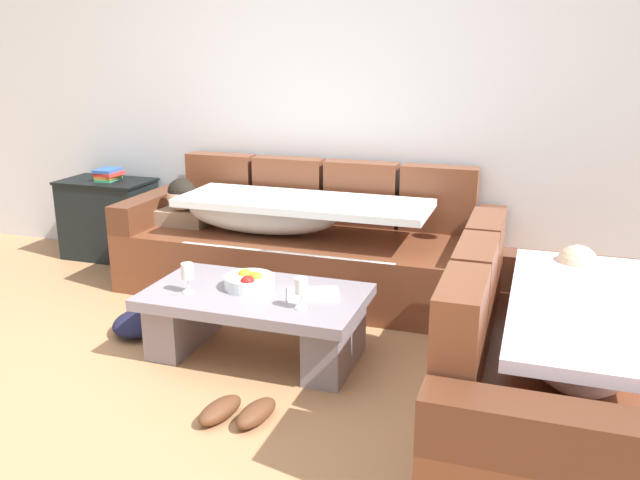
{
  "coord_description": "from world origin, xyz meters",
  "views": [
    {
      "loc": [
        1.72,
        -2.54,
        1.68
      ],
      "look_at": [
        0.5,
        1.08,
        0.55
      ],
      "focal_mm": 37.12,
      "sensor_mm": 36.0,
      "label": 1
    }
  ],
  "objects_px": {
    "couch_along_wall": "(302,246)",
    "crumpled_garment": "(141,322)",
    "open_magazine": "(313,294)",
    "fruit_bowl": "(249,281)",
    "pair_of_shoes": "(238,412)",
    "side_cabinet": "(109,219)",
    "book_stack_on_cabinet": "(108,174)",
    "couch_near_window": "(555,375)",
    "wine_glass_near_right": "(301,287)",
    "coffee_table": "(256,316)",
    "wine_glass_near_left": "(188,272)"
  },
  "relations": [
    {
      "from": "couch_along_wall",
      "to": "book_stack_on_cabinet",
      "type": "xyz_separation_m",
      "value": [
        -1.72,
        0.22,
        0.36
      ]
    },
    {
      "from": "pair_of_shoes",
      "to": "crumpled_garment",
      "type": "distance_m",
      "value": 1.22
    },
    {
      "from": "couch_along_wall",
      "to": "pair_of_shoes",
      "type": "relative_size",
      "value": 7.48
    },
    {
      "from": "wine_glass_near_left",
      "to": "crumpled_garment",
      "type": "relative_size",
      "value": 0.42
    },
    {
      "from": "open_magazine",
      "to": "fruit_bowl",
      "type": "bearing_deg",
      "value": 161.69
    },
    {
      "from": "couch_along_wall",
      "to": "couch_near_window",
      "type": "height_order",
      "value": "same"
    },
    {
      "from": "book_stack_on_cabinet",
      "to": "wine_glass_near_right",
      "type": "bearing_deg",
      "value": -33.49
    },
    {
      "from": "open_magazine",
      "to": "wine_glass_near_right",
      "type": "bearing_deg",
      "value": -108.76
    },
    {
      "from": "wine_glass_near_left",
      "to": "book_stack_on_cabinet",
      "type": "bearing_deg",
      "value": 136.76
    },
    {
      "from": "fruit_bowl",
      "to": "wine_glass_near_left",
      "type": "relative_size",
      "value": 1.69
    },
    {
      "from": "side_cabinet",
      "to": "pair_of_shoes",
      "type": "bearing_deg",
      "value": -43.13
    },
    {
      "from": "fruit_bowl",
      "to": "open_magazine",
      "type": "relative_size",
      "value": 1.0
    },
    {
      "from": "book_stack_on_cabinet",
      "to": "pair_of_shoes",
      "type": "height_order",
      "value": "book_stack_on_cabinet"
    },
    {
      "from": "couch_along_wall",
      "to": "wine_glass_near_right",
      "type": "bearing_deg",
      "value": -70.03
    },
    {
      "from": "wine_glass_near_left",
      "to": "wine_glass_near_right",
      "type": "distance_m",
      "value": 0.66
    },
    {
      "from": "fruit_bowl",
      "to": "side_cabinet",
      "type": "height_order",
      "value": "side_cabinet"
    },
    {
      "from": "fruit_bowl",
      "to": "wine_glass_near_left",
      "type": "bearing_deg",
      "value": -150.31
    },
    {
      "from": "open_magazine",
      "to": "crumpled_garment",
      "type": "relative_size",
      "value": 0.7
    },
    {
      "from": "couch_along_wall",
      "to": "crumpled_garment",
      "type": "bearing_deg",
      "value": -124.33
    },
    {
      "from": "book_stack_on_cabinet",
      "to": "couch_near_window",
      "type": "bearing_deg",
      "value": -26.22
    },
    {
      "from": "wine_glass_near_right",
      "to": "book_stack_on_cabinet",
      "type": "xyz_separation_m",
      "value": [
        -2.16,
        1.43,
        0.19
      ]
    },
    {
      "from": "wine_glass_near_right",
      "to": "pair_of_shoes",
      "type": "xyz_separation_m",
      "value": [
        -0.13,
        -0.51,
        -0.45
      ]
    },
    {
      "from": "couch_along_wall",
      "to": "side_cabinet",
      "type": "relative_size",
      "value": 3.61
    },
    {
      "from": "wine_glass_near_right",
      "to": "book_stack_on_cabinet",
      "type": "bearing_deg",
      "value": 146.51
    },
    {
      "from": "coffee_table",
      "to": "fruit_bowl",
      "type": "xyz_separation_m",
      "value": [
        -0.05,
        0.04,
        0.18
      ]
    },
    {
      "from": "fruit_bowl",
      "to": "wine_glass_near_right",
      "type": "relative_size",
      "value": 1.69
    },
    {
      "from": "fruit_bowl",
      "to": "couch_near_window",
      "type": "bearing_deg",
      "value": -14.94
    },
    {
      "from": "pair_of_shoes",
      "to": "crumpled_garment",
      "type": "xyz_separation_m",
      "value": [
        -0.99,
        0.72,
        0.01
      ]
    },
    {
      "from": "wine_glass_near_left",
      "to": "open_magazine",
      "type": "relative_size",
      "value": 0.59
    },
    {
      "from": "coffee_table",
      "to": "wine_glass_near_right",
      "type": "xyz_separation_m",
      "value": [
        0.32,
        -0.15,
        0.26
      ]
    },
    {
      "from": "fruit_bowl",
      "to": "crumpled_garment",
      "type": "relative_size",
      "value": 0.7
    },
    {
      "from": "wine_glass_near_left",
      "to": "crumpled_garment",
      "type": "height_order",
      "value": "wine_glass_near_left"
    },
    {
      "from": "wine_glass_near_left",
      "to": "side_cabinet",
      "type": "bearing_deg",
      "value": 137.4
    },
    {
      "from": "wine_glass_near_right",
      "to": "couch_near_window",
      "type": "bearing_deg",
      "value": -11.13
    },
    {
      "from": "open_magazine",
      "to": "crumpled_garment",
      "type": "xyz_separation_m",
      "value": [
        -1.11,
        0.01,
        -0.33
      ]
    },
    {
      "from": "couch_along_wall",
      "to": "coffee_table",
      "type": "height_order",
      "value": "couch_along_wall"
    },
    {
      "from": "fruit_bowl",
      "to": "side_cabinet",
      "type": "distance_m",
      "value": 2.21
    },
    {
      "from": "coffee_table",
      "to": "open_magazine",
      "type": "distance_m",
      "value": 0.35
    },
    {
      "from": "couch_near_window",
      "to": "open_magazine",
      "type": "relative_size",
      "value": 6.33
    },
    {
      "from": "couch_along_wall",
      "to": "crumpled_garment",
      "type": "relative_size",
      "value": 6.5
    },
    {
      "from": "couch_near_window",
      "to": "pair_of_shoes",
      "type": "bearing_deg",
      "value": 100.87
    },
    {
      "from": "couch_near_window",
      "to": "open_magazine",
      "type": "xyz_separation_m",
      "value": [
        -1.24,
        0.45,
        0.05
      ]
    },
    {
      "from": "open_magazine",
      "to": "crumpled_garment",
      "type": "distance_m",
      "value": 1.16
    },
    {
      "from": "book_stack_on_cabinet",
      "to": "coffee_table",
      "type": "bearing_deg",
      "value": -34.93
    },
    {
      "from": "couch_along_wall",
      "to": "fruit_bowl",
      "type": "distance_m",
      "value": 1.03
    },
    {
      "from": "couch_near_window",
      "to": "couch_along_wall",
      "type": "bearing_deg",
      "value": 49.11
    },
    {
      "from": "couch_near_window",
      "to": "fruit_bowl",
      "type": "relative_size",
      "value": 6.33
    },
    {
      "from": "coffee_table",
      "to": "crumpled_garment",
      "type": "bearing_deg",
      "value": 175.35
    },
    {
      "from": "couch_near_window",
      "to": "crumpled_garment",
      "type": "distance_m",
      "value": 2.42
    },
    {
      "from": "fruit_bowl",
      "to": "open_magazine",
      "type": "distance_m",
      "value": 0.37
    }
  ]
}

